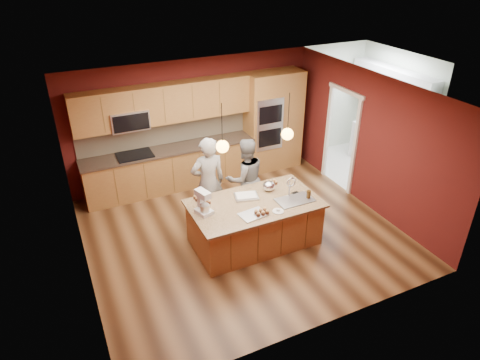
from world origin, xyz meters
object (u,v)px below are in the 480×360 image
island (255,222)px  person_right (245,178)px  mixing_bowl (269,186)px  person_left (208,183)px  stand_mixer (203,204)px

island → person_right: person_right is taller
person_right → mixing_bowl: person_right is taller
island → person_left: (-0.53, 0.89, 0.47)m
person_left → stand_mixer: 0.90m
person_left → person_right: bearing=-178.2°
stand_mixer → mixing_bowl: 1.35m
person_left → stand_mixer: person_left is taller
person_left → mixing_bowl: size_ratio=8.00×
person_left → mixing_bowl: person_left is taller
island → mixing_bowl: size_ratio=10.04×
person_left → stand_mixer: size_ratio=4.34×
person_right → person_left: bearing=2.0°
stand_mixer → mixing_bowl: size_ratio=1.84×
island → person_right: (0.23, 0.89, 0.38)m
person_left → person_right: (0.76, 0.00, -0.09)m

